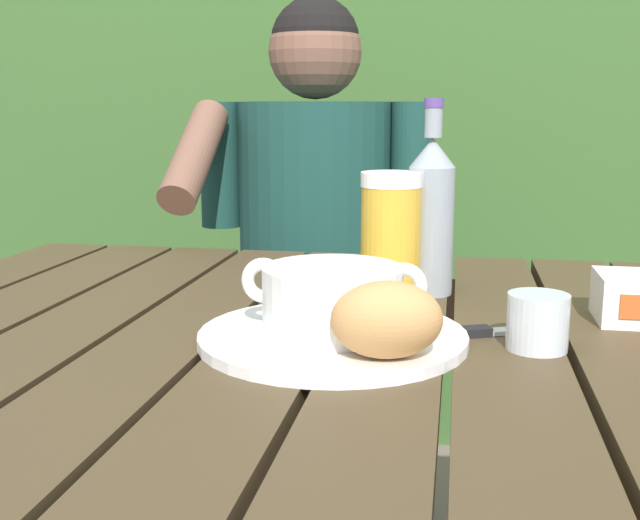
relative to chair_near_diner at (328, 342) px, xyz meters
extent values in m
cube|color=#463621|center=(-0.15, -0.93, 0.28)|extent=(0.11, 0.97, 0.04)
cube|color=#463621|center=(-0.02, -0.93, 0.28)|extent=(0.11, 0.97, 0.04)
cube|color=#463621|center=(0.10, -0.93, 0.28)|extent=(0.11, 0.97, 0.04)
cube|color=#463621|center=(0.23, -0.93, 0.28)|extent=(0.11, 0.97, 0.04)
cube|color=#463621|center=(0.35, -0.93, 0.28)|extent=(0.11, 0.97, 0.04)
cube|color=#463621|center=(0.48, -0.93, 0.28)|extent=(0.11, 0.97, 0.04)
cube|color=#463621|center=(0.10, -0.47, 0.23)|extent=(1.07, 0.03, 0.08)
cube|color=#463621|center=(-0.41, -0.48, -0.11)|extent=(0.06, 0.06, 0.74)
cube|color=#375C29|center=(0.10, 0.82, 0.29)|extent=(2.90, 0.60, 1.54)
cylinder|color=#4C3823|center=(-0.38, 0.97, 0.31)|extent=(0.10, 0.10, 1.57)
cylinder|color=#4C3823|center=(0.10, 0.97, 0.02)|extent=(0.10, 0.10, 0.99)
sphere|color=#375C29|center=(0.10, 0.97, 0.76)|extent=(0.63, 0.63, 0.63)
cylinder|color=#4C3823|center=(0.57, 0.97, 0.28)|extent=(0.10, 0.10, 1.51)
cylinder|color=#3E411F|center=(0.19, -0.26, -0.26)|extent=(0.04, 0.04, 0.43)
cylinder|color=#3E411F|center=(-0.19, -0.26, -0.26)|extent=(0.04, 0.04, 0.43)
cylinder|color=#3E411F|center=(0.19, 0.14, -0.26)|extent=(0.04, 0.04, 0.43)
cylinder|color=#3E411F|center=(-0.19, 0.14, -0.26)|extent=(0.04, 0.04, 0.43)
cube|color=#3E411F|center=(0.00, -0.06, -0.03)|extent=(0.42, 0.43, 0.02)
cylinder|color=#3E411F|center=(0.19, 0.14, 0.25)|extent=(0.04, 0.04, 0.58)
cylinder|color=#3E411F|center=(-0.19, 0.14, 0.25)|extent=(0.04, 0.04, 0.58)
cube|color=#3E411F|center=(0.00, 0.14, 0.16)|extent=(0.39, 0.02, 0.04)
cube|color=#3E411F|center=(0.00, 0.14, 0.30)|extent=(0.39, 0.02, 0.04)
cube|color=#3E411F|center=(0.00, 0.14, 0.45)|extent=(0.39, 0.02, 0.04)
cylinder|color=#183E37|center=(0.08, -0.36, -0.25)|extent=(0.11, 0.11, 0.45)
cylinder|color=#183E37|center=(0.08, -0.26, 0.03)|extent=(0.13, 0.40, 0.13)
cylinder|color=#183E37|center=(-0.09, -0.36, -0.25)|extent=(0.11, 0.11, 0.45)
cylinder|color=#183E37|center=(-0.09, -0.26, 0.03)|extent=(0.13, 0.40, 0.13)
cylinder|color=#183E37|center=(0.00, -0.16, 0.30)|extent=(0.32, 0.32, 0.53)
sphere|color=brown|center=(0.00, -0.16, 0.66)|extent=(0.19, 0.19, 0.19)
sphere|color=black|center=(0.00, -0.16, 0.68)|extent=(0.18, 0.18, 0.18)
cylinder|color=#183E37|center=(0.20, -0.18, 0.43)|extent=(0.08, 0.08, 0.26)
cylinder|color=#183E37|center=(-0.20, -0.18, 0.43)|extent=(0.08, 0.08, 0.26)
cylinder|color=brown|center=(-0.20, -0.34, 0.46)|extent=(0.07, 0.25, 0.21)
cylinder|color=white|center=(0.17, -0.96, 0.31)|extent=(0.29, 0.29, 0.01)
cylinder|color=white|center=(0.17, -0.96, 0.35)|extent=(0.15, 0.15, 0.07)
cylinder|color=#C66C23|center=(0.17, -0.96, 0.36)|extent=(0.13, 0.13, 0.01)
torus|color=white|center=(0.09, -0.96, 0.37)|extent=(0.05, 0.01, 0.05)
torus|color=white|center=(0.24, -0.96, 0.37)|extent=(0.05, 0.01, 0.05)
ellipsoid|color=tan|center=(0.23, -1.03, 0.35)|extent=(0.12, 0.10, 0.07)
cylinder|color=gold|center=(0.21, -0.75, 0.38)|extent=(0.08, 0.08, 0.15)
cylinder|color=white|center=(0.21, -0.75, 0.46)|extent=(0.08, 0.08, 0.02)
cylinder|color=gray|center=(0.26, -0.71, 0.39)|extent=(0.06, 0.06, 0.17)
cone|color=gray|center=(0.26, -0.71, 0.49)|extent=(0.06, 0.06, 0.04)
cylinder|color=gray|center=(0.26, -0.71, 0.53)|extent=(0.02, 0.02, 0.04)
cylinder|color=#584189|center=(0.26, -0.71, 0.56)|extent=(0.03, 0.03, 0.01)
cylinder|color=silver|center=(0.38, -0.94, 0.33)|extent=(0.06, 0.06, 0.06)
cube|color=silver|center=(0.36, -0.89, 0.30)|extent=(0.12, 0.06, 0.00)
cube|color=black|center=(0.30, -0.91, 0.31)|extent=(0.07, 0.04, 0.01)
camera|label=1|loc=(0.29, -1.75, 0.55)|focal=43.29mm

